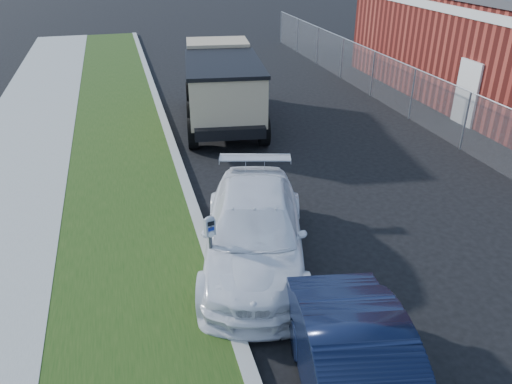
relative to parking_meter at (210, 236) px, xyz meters
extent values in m
plane|color=black|center=(2.71, 0.69, -1.15)|extent=(120.00, 120.00, 0.00)
cube|color=gray|center=(0.11, 2.69, -1.07)|extent=(0.25, 50.00, 0.15)
cube|color=#1A380F|center=(-1.49, 2.69, -1.08)|extent=(3.00, 50.00, 0.13)
plane|color=slate|center=(8.71, 7.69, -0.25)|extent=(0.00, 30.00, 30.00)
cylinder|color=gray|center=(8.71, 7.69, 0.65)|extent=(0.04, 30.00, 0.04)
cylinder|color=gray|center=(8.71, 4.69, -0.25)|extent=(0.06, 0.06, 1.80)
cylinder|color=gray|center=(8.71, 7.69, -0.25)|extent=(0.06, 0.06, 1.80)
cylinder|color=gray|center=(8.71, 10.69, -0.25)|extent=(0.06, 0.06, 1.80)
cylinder|color=gray|center=(8.71, 13.69, -0.25)|extent=(0.06, 0.06, 1.80)
cylinder|color=gray|center=(8.71, 16.69, -0.25)|extent=(0.06, 0.06, 1.80)
cylinder|color=gray|center=(8.71, 19.69, -0.25)|extent=(0.06, 0.06, 1.80)
cylinder|color=gray|center=(8.71, 22.69, -0.25)|extent=(0.06, 0.06, 1.80)
cube|color=silver|center=(10.19, 8.69, 2.45)|extent=(0.06, 14.00, 0.30)
cube|color=silver|center=(10.16, 6.69, -0.05)|extent=(0.08, 1.10, 2.20)
cylinder|color=#3F4247|center=(0.00, 0.00, -0.51)|extent=(0.08, 0.08, 1.02)
cube|color=gray|center=(0.00, 0.00, 0.18)|extent=(0.20, 0.16, 0.31)
ellipsoid|color=gray|center=(0.00, 0.00, 0.33)|extent=(0.22, 0.16, 0.12)
cube|color=black|center=(0.01, -0.06, 0.28)|extent=(0.12, 0.03, 0.08)
cube|color=navy|center=(0.01, -0.06, 0.17)|extent=(0.11, 0.03, 0.07)
cylinder|color=silver|center=(0.01, -0.06, 0.05)|extent=(0.11, 0.03, 0.11)
cube|color=#3F4247|center=(0.01, -0.06, 0.20)|extent=(0.04, 0.01, 0.05)
imported|color=white|center=(0.98, 0.68, -0.45)|extent=(3.21, 5.20, 1.41)
cube|color=black|center=(2.14, 8.98, -0.46)|extent=(2.91, 6.35, 0.33)
cube|color=tan|center=(2.44, 11.16, 0.33)|extent=(2.46, 2.01, 1.91)
cube|color=black|center=(2.44, 11.16, 0.72)|extent=(2.49, 2.03, 0.57)
cube|color=tan|center=(2.04, 8.22, 0.33)|extent=(2.82, 4.29, 1.53)
cube|color=black|center=(2.04, 8.22, 1.13)|extent=(2.92, 4.40, 0.11)
cube|color=black|center=(2.56, 12.06, -0.53)|extent=(2.29, 0.45, 0.29)
cylinder|color=black|center=(1.34, 11.21, -0.67)|extent=(0.43, 0.99, 0.96)
cylinder|color=black|center=(3.52, 10.91, -0.67)|extent=(0.43, 0.99, 0.96)
cylinder|color=black|center=(0.99, 8.65, -0.67)|extent=(0.43, 0.99, 0.96)
cylinder|color=black|center=(3.17, 8.35, -0.67)|extent=(0.43, 0.99, 0.96)
cylinder|color=black|center=(0.75, 6.95, -0.67)|extent=(0.43, 0.99, 0.96)
cylinder|color=black|center=(2.93, 6.65, -0.67)|extent=(0.43, 0.99, 0.96)
camera|label=1|loc=(-1.22, -7.46, 4.75)|focal=35.00mm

